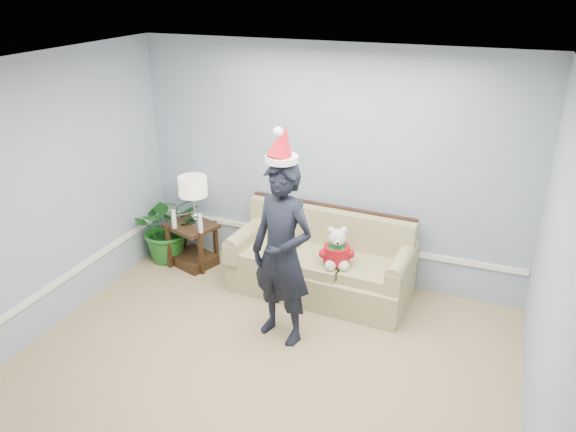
# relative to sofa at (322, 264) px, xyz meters

# --- Properties ---
(room_shell) EXTENTS (4.54, 5.04, 2.74)m
(room_shell) POSITION_rel_sofa_xyz_m (-0.09, -2.08, 1.02)
(room_shell) COLOR tan
(room_shell) RESTS_ON ground
(wainscot_trim) EXTENTS (4.49, 4.99, 0.06)m
(wainscot_trim) POSITION_rel_sofa_xyz_m (-1.26, -0.91, 0.12)
(wainscot_trim) COLOR white
(wainscot_trim) RESTS_ON room_shell
(sofa) EXTENTS (2.02, 0.96, 0.92)m
(sofa) POSITION_rel_sofa_xyz_m (0.00, 0.00, 0.00)
(sofa) COLOR brown
(sofa) RESTS_ON room_shell
(side_table) EXTENTS (0.68, 0.63, 0.54)m
(side_table) POSITION_rel_sofa_xyz_m (-1.68, 0.01, -0.12)
(side_table) COLOR #331F12
(side_table) RESTS_ON room_shell
(table_lamp) EXTENTS (0.34, 0.34, 0.60)m
(table_lamp) POSITION_rel_sofa_xyz_m (-1.63, 0.04, 0.68)
(table_lamp) COLOR silver
(table_lamp) RESTS_ON side_table
(candle_pair) EXTENTS (0.42, 0.06, 0.23)m
(candle_pair) POSITION_rel_sofa_xyz_m (-1.63, -0.15, 0.32)
(candle_pair) COLOR silver
(candle_pair) RESTS_ON side_table
(houseplant) EXTENTS (1.05, 1.04, 0.88)m
(houseplant) POSITION_rel_sofa_xyz_m (-2.03, 0.03, 0.11)
(houseplant) COLOR #1D611E
(houseplant) RESTS_ON room_shell
(man) EXTENTS (0.76, 0.61, 1.83)m
(man) POSITION_rel_sofa_xyz_m (-0.09, -0.97, 0.59)
(man) COLOR black
(man) RESTS_ON room_shell
(santa_hat) EXTENTS (0.38, 0.41, 0.35)m
(santa_hat) POSITION_rel_sofa_xyz_m (-0.09, -0.96, 1.64)
(santa_hat) COLOR white
(santa_hat) RESTS_ON man
(teddy_bear) EXTENTS (0.36, 0.36, 0.45)m
(teddy_bear) POSITION_rel_sofa_xyz_m (0.23, -0.23, 0.32)
(teddy_bear) COLOR white
(teddy_bear) RESTS_ON sofa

